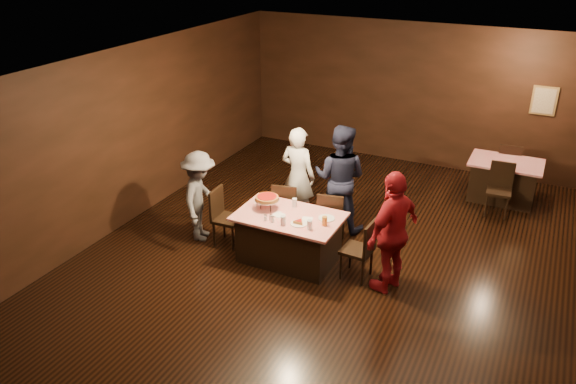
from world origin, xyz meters
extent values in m
plane|color=black|center=(0.00, 0.00, 0.00)|extent=(10.00, 10.00, 0.00)
cube|color=silver|center=(0.00, 0.00, 3.00)|extent=(8.00, 10.00, 0.04)
cube|color=black|center=(0.00, 5.00, 1.50)|extent=(8.00, 0.04, 3.00)
cube|color=black|center=(-4.00, 0.00, 1.50)|extent=(0.04, 10.00, 3.00)
cube|color=tan|center=(2.20, 4.97, 1.70)|extent=(0.46, 0.03, 0.56)
cube|color=beige|center=(2.20, 4.95, 1.70)|extent=(0.38, 0.01, 0.48)
cube|color=red|center=(-0.90, 0.17, 0.39)|extent=(1.60, 1.00, 0.77)
cube|color=#B20B1F|center=(1.79, 3.87, 0.39)|extent=(1.30, 0.90, 0.77)
cube|color=black|center=(-1.30, 0.92, 0.47)|extent=(0.49, 0.49, 0.95)
cube|color=black|center=(-0.50, 0.92, 0.47)|extent=(0.49, 0.49, 0.95)
cube|color=black|center=(-2.00, 0.17, 0.47)|extent=(0.44, 0.44, 0.95)
cube|color=black|center=(0.20, 0.17, 0.47)|extent=(0.45, 0.45, 0.95)
cube|color=black|center=(1.79, 3.17, 0.47)|extent=(0.45, 0.45, 0.95)
cube|color=black|center=(1.79, 4.47, 0.47)|extent=(0.45, 0.45, 0.95)
imported|color=white|center=(-1.32, 1.37, 0.87)|extent=(0.67, 0.48, 1.74)
imported|color=black|center=(-0.60, 1.47, 0.93)|extent=(0.95, 0.76, 1.85)
imported|color=slate|center=(-2.50, 0.15, 0.76)|extent=(0.84, 1.11, 1.52)
imported|color=maroon|center=(0.71, 0.12, 0.90)|extent=(0.77, 1.15, 1.81)
cylinder|color=black|center=(-1.30, 0.32, 0.84)|extent=(0.01, 0.01, 0.15)
cylinder|color=black|center=(-1.39, 0.17, 0.84)|extent=(0.01, 0.01, 0.15)
cylinder|color=black|center=(-1.22, 0.17, 0.84)|extent=(0.01, 0.01, 0.15)
cylinder|color=silver|center=(-1.30, 0.22, 0.93)|extent=(0.38, 0.38, 0.01)
cylinder|color=#B27233|center=(-1.30, 0.22, 0.96)|extent=(0.35, 0.35, 0.05)
cylinder|color=#A5140C|center=(-1.30, 0.22, 0.98)|extent=(0.30, 0.30, 0.01)
cylinder|color=white|center=(-0.65, -0.01, 0.78)|extent=(0.25, 0.25, 0.01)
cylinder|color=#B27233|center=(-0.65, -0.01, 0.81)|extent=(0.18, 0.18, 0.04)
cylinder|color=#A5140C|center=(-0.65, -0.01, 0.83)|extent=(0.14, 0.14, 0.01)
cylinder|color=white|center=(-0.35, 0.32, 0.78)|extent=(0.25, 0.25, 0.01)
cylinder|color=silver|center=(-0.85, -0.13, 0.84)|extent=(0.08, 0.08, 0.14)
cylinder|color=silver|center=(-0.45, -0.08, 0.84)|extent=(0.08, 0.08, 0.14)
cylinder|color=#BF7F26|center=(-0.30, 0.12, 0.84)|extent=(0.08, 0.08, 0.14)
cylinder|color=silver|center=(-0.95, 0.47, 0.84)|extent=(0.08, 0.08, 0.14)
cylinder|color=silver|center=(-1.08, -0.08, 0.81)|extent=(0.04, 0.04, 0.08)
cylinder|color=silver|center=(-1.08, -0.08, 0.85)|extent=(0.05, 0.05, 0.02)
cylinder|color=silver|center=(-1.02, -0.13, 0.81)|extent=(0.04, 0.04, 0.08)
cylinder|color=silver|center=(-1.02, -0.13, 0.85)|extent=(0.05, 0.05, 0.02)
cylinder|color=silver|center=(-1.14, -0.13, 0.81)|extent=(0.04, 0.04, 0.08)
cylinder|color=silver|center=(-1.14, -0.13, 0.85)|extent=(0.05, 0.05, 0.02)
cube|color=white|center=(-0.60, 0.17, 0.77)|extent=(0.19, 0.19, 0.01)
cube|color=white|center=(-1.05, 0.12, 0.77)|extent=(0.21, 0.21, 0.01)
camera|label=1|loc=(2.37, -6.58, 4.70)|focal=35.00mm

